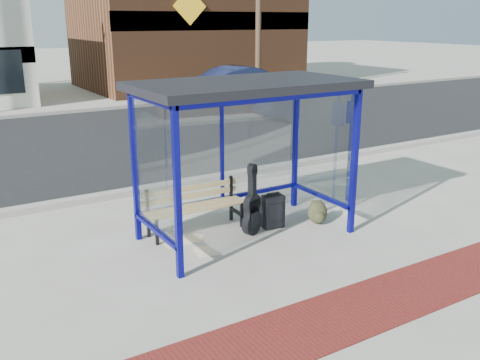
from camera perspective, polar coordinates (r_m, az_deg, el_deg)
ground at (r=8.49m, az=0.66°, el=-5.93°), size 120.00×120.00×0.00m
brick_paver_strip at (r=6.65m, az=12.96°, el=-13.14°), size 60.00×1.00×0.01m
curb_near at (r=10.88m, az=-7.47°, el=-0.55°), size 60.00×0.25×0.12m
street_asphalt at (r=15.56m, az=-15.22°, el=4.04°), size 60.00×10.00×0.00m
curb_far at (r=20.42m, az=-19.39°, el=6.78°), size 60.00×0.25×0.12m
far_sidewalk at (r=22.27m, az=-20.47°, el=7.29°), size 60.00×4.00×0.01m
bus_shelter at (r=7.98m, az=0.44°, el=8.09°), size 3.30×1.80×2.42m
storefront_brown at (r=27.91m, az=-5.83°, el=16.55°), size 10.00×7.08×6.40m
bench at (r=8.55m, az=-4.90°, el=-2.63°), size 1.67×0.45×0.78m
guitar_bag at (r=8.38m, az=1.29°, el=-3.29°), size 0.41×0.26×1.09m
suitcase at (r=8.72m, az=3.52°, el=-3.37°), size 0.36×0.25×0.60m
backpack at (r=8.99m, az=8.30°, el=-3.50°), size 0.39×0.38×0.39m
sign_post at (r=9.49m, az=11.75°, el=3.65°), size 0.14×0.24×2.09m
newspaper_a at (r=8.25m, az=-6.75°, el=-6.71°), size 0.41×0.34×0.01m
newspaper_b at (r=7.94m, az=-3.65°, el=-7.60°), size 0.36×0.42×0.01m
newspaper_c at (r=8.42m, az=-5.37°, el=-6.17°), size 0.52×0.51×0.01m
parked_car at (r=22.34m, az=0.71°, el=10.24°), size 4.43×1.57×1.46m
fire_hydrant at (r=25.40m, az=4.70°, el=10.13°), size 0.30×0.20×0.66m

